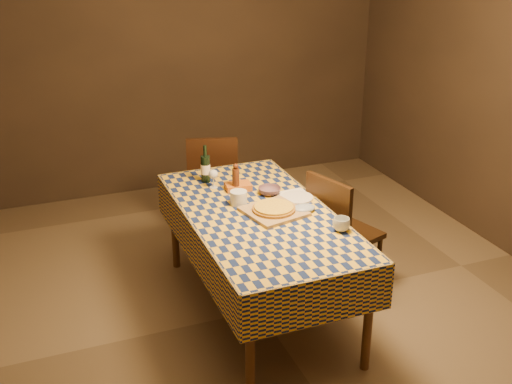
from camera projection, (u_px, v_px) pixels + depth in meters
room at (259, 129)px, 4.04m from camera, size 5.00×5.10×2.70m
dining_table at (259, 223)px, 4.30m from camera, size 0.94×1.84×0.77m
cutting_board at (274, 212)px, 4.26m from camera, size 0.43×0.43×0.02m
pizza at (274, 208)px, 4.25m from camera, size 0.33×0.33×0.03m
pepper_mill at (236, 179)px, 4.56m from camera, size 0.06×0.06×0.21m
bowl at (269, 191)px, 4.55m from camera, size 0.18×0.18×0.05m
wine_glass at (213, 175)px, 4.63m from camera, size 0.07×0.07×0.14m
wine_bottle at (206, 168)px, 4.74m from camera, size 0.09×0.09×0.28m
deli_tub at (239, 198)px, 4.38m from camera, size 0.15×0.15×0.10m
takeout_container at (238, 186)px, 4.63m from camera, size 0.20×0.15×0.05m
white_plate at (297, 198)px, 4.49m from camera, size 0.25×0.25×0.01m
tumbler at (341, 224)px, 4.01m from camera, size 0.11×0.11×0.09m
flour_patch at (293, 195)px, 4.55m from camera, size 0.24×0.19×0.00m
flour_bag at (304, 208)px, 4.28m from camera, size 0.18×0.15×0.05m
chair_far at (212, 179)px, 5.47m from camera, size 0.52×0.53×0.93m
chair_right at (338, 228)px, 4.61m from camera, size 0.54×0.53×0.93m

